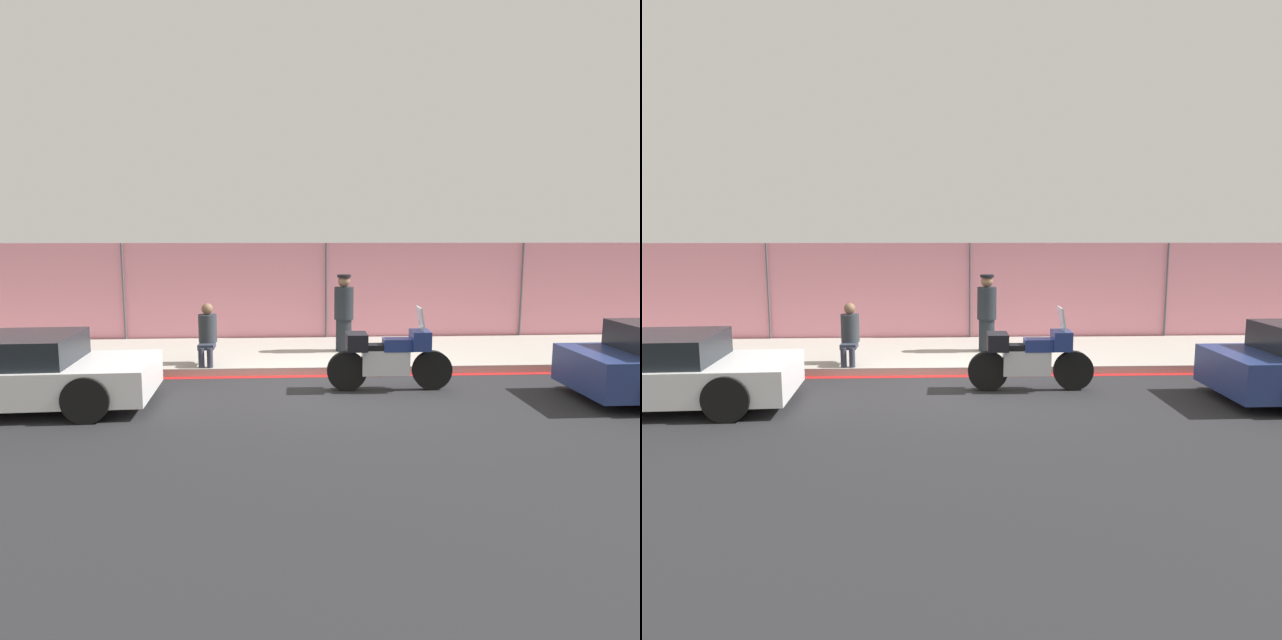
% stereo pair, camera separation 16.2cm
% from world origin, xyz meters
% --- Properties ---
extents(ground_plane, '(120.00, 120.00, 0.00)m').
position_xyz_m(ground_plane, '(0.00, 0.00, 0.00)').
color(ground_plane, '#262628').
extents(sidewalk, '(37.33, 3.35, 0.15)m').
position_xyz_m(sidewalk, '(0.00, 2.60, 0.08)').
color(sidewalk, '#ADA89E').
rests_on(sidewalk, ground_plane).
extents(curb_paint_stripe, '(37.33, 0.18, 0.01)m').
position_xyz_m(curb_paint_stripe, '(0.00, 0.84, 0.00)').
color(curb_paint_stripe, red).
rests_on(curb_paint_stripe, ground_plane).
extents(storefront_fence, '(35.46, 0.17, 2.54)m').
position_xyz_m(storefront_fence, '(0.00, 4.37, 1.27)').
color(storefront_fence, pink).
rests_on(storefront_fence, ground_plane).
extents(motorcycle, '(2.23, 0.51, 1.49)m').
position_xyz_m(motorcycle, '(0.83, -0.21, 0.60)').
color(motorcycle, black).
rests_on(motorcycle, ground_plane).
extents(officer_standing, '(0.43, 0.43, 1.71)m').
position_xyz_m(officer_standing, '(0.29, 2.54, 1.02)').
color(officer_standing, '#1E2328').
rests_on(officer_standing, sidewalk).
extents(person_seated_on_curb, '(0.37, 0.64, 1.23)m').
position_xyz_m(person_seated_on_curb, '(-2.57, 1.36, 0.83)').
color(person_seated_on_curb, '#2D3342').
rests_on(person_seated_on_curb, sidewalk).
extents(parked_car_left_down_street, '(4.37, 2.02, 1.19)m').
position_xyz_m(parked_car_left_down_street, '(-5.33, -0.99, 0.59)').
color(parked_car_left_down_street, silver).
rests_on(parked_car_left_down_street, ground_plane).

